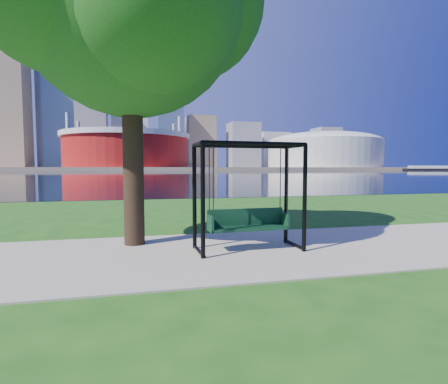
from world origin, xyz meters
name	(u,v)px	position (x,y,z in m)	size (l,w,h in m)	color
ground	(237,246)	(0.00, 0.00, 0.00)	(900.00, 900.00, 0.00)	#1E5114
path	(243,251)	(0.00, -0.50, 0.01)	(120.00, 4.00, 0.03)	#9E937F
river	(147,173)	(0.00, 102.00, 0.01)	(900.00, 180.00, 0.02)	black
far_bank	(142,168)	(0.00, 306.00, 1.00)	(900.00, 228.00, 2.00)	#937F60
stadium	(127,149)	(-10.00, 235.00, 14.23)	(83.00, 83.00, 32.00)	maroon
arena	(324,149)	(135.00, 235.00, 15.87)	(84.00, 84.00, 26.56)	beige
skyline	(136,130)	(-4.27, 319.39, 35.89)	(392.00, 66.00, 96.50)	gray
swing	(248,199)	(0.11, -0.45, 1.08)	(2.22, 1.01, 2.24)	black
barge	(429,168)	(179.58, 181.01, 1.34)	(30.55, 16.39, 2.95)	black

